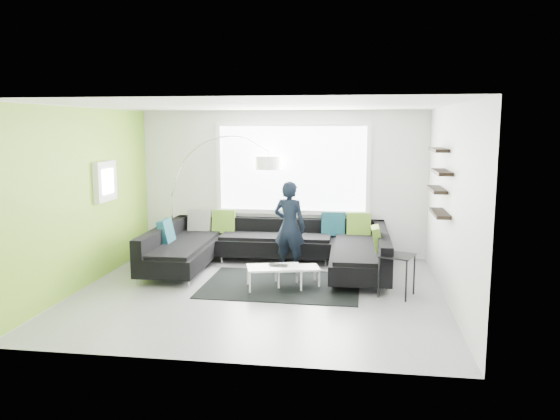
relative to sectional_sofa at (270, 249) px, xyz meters
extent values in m
plane|color=slate|center=(0.04, -1.26, -0.38)|extent=(5.50, 5.50, 0.00)
cube|color=silver|center=(0.04, 1.24, 1.02)|extent=(5.50, 0.04, 2.80)
cube|color=silver|center=(0.04, -3.76, 1.02)|extent=(5.50, 0.04, 2.80)
cube|color=silver|center=(-2.71, -1.26, 1.02)|extent=(0.04, 5.00, 2.80)
cube|color=silver|center=(2.79, -1.26, 1.02)|extent=(0.04, 5.00, 2.80)
cube|color=white|center=(0.04, -1.26, 2.42)|extent=(5.50, 5.00, 0.04)
cube|color=#7FB72D|center=(-2.70, -1.26, 1.02)|extent=(0.01, 5.00, 2.80)
cube|color=white|center=(0.24, 1.20, 1.32)|extent=(2.96, 0.06, 1.68)
cube|color=white|center=(-2.64, -0.66, 1.22)|extent=(0.12, 0.66, 0.66)
cube|color=black|center=(2.68, -0.86, 1.32)|extent=(0.20, 1.24, 0.95)
cube|color=black|center=(0.00, 0.00, -0.17)|extent=(4.07, 2.55, 0.42)
cube|color=black|center=(0.00, 0.00, 0.20)|extent=(4.07, 2.55, 0.32)
cube|color=#4C7219|center=(0.00, 0.00, 0.26)|extent=(3.61, 0.27, 0.45)
cube|color=black|center=(0.33, -0.84, -0.38)|extent=(2.48, 1.82, 0.01)
cube|color=silver|center=(0.40, -0.90, -0.21)|extent=(1.19, 0.88, 0.35)
cube|color=black|center=(2.09, -1.13, -0.07)|extent=(0.59, 0.59, 0.63)
imported|color=black|center=(0.34, 0.08, 0.40)|extent=(0.77, 0.67, 1.57)
imported|color=black|center=(0.29, -1.00, -0.02)|extent=(0.35, 0.27, 0.02)
camera|label=1|loc=(1.50, -9.13, 2.13)|focal=35.00mm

